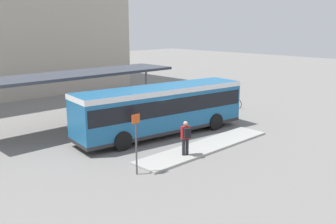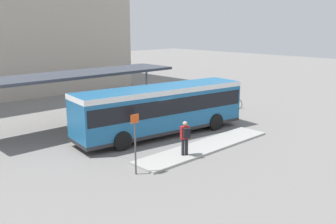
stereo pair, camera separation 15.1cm
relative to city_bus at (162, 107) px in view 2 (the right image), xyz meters
name	(u,v)px [view 2 (the right image)]	position (x,y,z in m)	size (l,w,h in m)	color
ground_plane	(162,135)	(-0.01, 0.00, -1.75)	(120.00, 120.00, 0.00)	slate
curb_island	(205,147)	(0.04, -3.52, -1.69)	(9.23, 1.80, 0.12)	#9E9E99
city_bus	(162,107)	(0.00, 0.00, 0.00)	(11.25, 3.92, 2.99)	#1E6093
pedestrian_waiting	(185,136)	(-1.90, -3.82, -0.61)	(0.53, 0.56, 1.78)	#232328
bicycle_green	(234,103)	(9.57, 1.61, -1.38)	(0.48, 1.75, 0.76)	black
bicycle_blue	(227,102)	(9.49, 2.30, -1.41)	(0.48, 1.58, 0.68)	black
station_shelter	(76,75)	(-2.73, 5.15, 1.71)	(13.95, 3.40, 3.59)	#383D47
potted_planter_near_shelter	(115,119)	(-1.49, 2.82, -0.99)	(0.96, 0.96, 1.47)	slate
platform_sign	(135,141)	(-5.10, -3.80, -0.20)	(0.44, 0.08, 2.80)	#4C4C51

